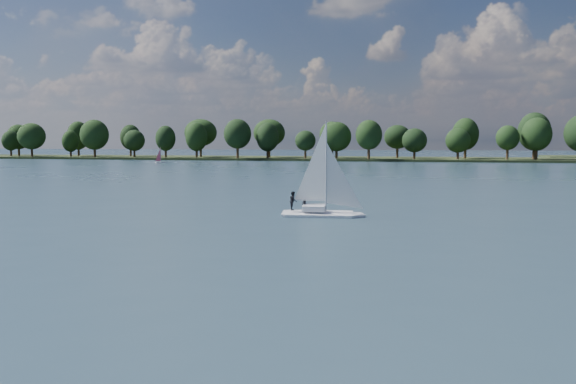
% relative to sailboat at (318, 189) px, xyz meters
% --- Properties ---
extents(ground, '(700.00, 700.00, 0.00)m').
position_rel_sailboat_xyz_m(ground, '(2.43, 63.42, -2.55)').
color(ground, '#233342').
rests_on(ground, ground).
extents(far_shore, '(660.00, 40.00, 1.50)m').
position_rel_sailboat_xyz_m(far_shore, '(2.43, 175.42, -2.55)').
color(far_shore, black).
rests_on(far_shore, ground).
extents(sailboat, '(7.08, 2.57, 9.12)m').
position_rel_sailboat_xyz_m(sailboat, '(0.00, 0.00, 0.00)').
color(sailboat, silver).
rests_on(sailboat, ground).
extents(dinghy_pink, '(3.24, 3.06, 5.12)m').
position_rel_sailboat_xyz_m(dinghy_pink, '(-74.49, 128.93, -1.34)').
color(dinghy_pink, white).
rests_on(dinghy_pink, ground).
extents(treeline, '(562.21, 73.86, 17.93)m').
position_rel_sailboat_xyz_m(treeline, '(-0.94, 172.24, 5.53)').
color(treeline, black).
rests_on(treeline, ground).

